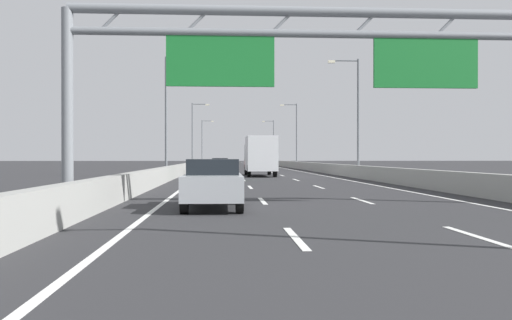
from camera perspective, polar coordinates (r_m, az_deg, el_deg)
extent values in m
plane|color=#2D2D30|center=(98.16, -1.56, -0.61)|extent=(260.00, 260.00, 0.00)
cube|color=white|center=(10.81, 4.12, -8.05)|extent=(0.16, 3.00, 0.01)
cube|color=white|center=(19.71, 0.67, -4.26)|extent=(0.16, 3.00, 0.01)
cube|color=white|center=(28.68, -0.62, -2.83)|extent=(0.16, 3.00, 0.01)
cube|color=white|center=(37.66, -1.29, -2.08)|extent=(0.16, 3.00, 0.01)
cube|color=white|center=(46.65, -1.70, -1.62)|extent=(0.16, 3.00, 0.01)
cube|color=white|center=(55.64, -1.98, -1.31)|extent=(0.16, 3.00, 0.01)
cube|color=white|center=(64.63, -2.18, -1.08)|extent=(0.16, 3.00, 0.01)
cube|color=white|center=(73.63, -2.33, -0.91)|extent=(0.16, 3.00, 0.01)
cube|color=white|center=(82.63, -2.45, -0.78)|extent=(0.16, 3.00, 0.01)
cube|color=white|center=(91.62, -2.55, -0.67)|extent=(0.16, 3.00, 0.01)
cube|color=white|center=(100.62, -2.63, -0.59)|extent=(0.16, 3.00, 0.01)
cube|color=white|center=(109.62, -2.69, -0.51)|extent=(0.16, 3.00, 0.01)
cube|color=white|center=(118.62, -2.75, -0.45)|extent=(0.16, 3.00, 0.01)
cube|color=white|center=(127.62, -2.80, -0.40)|extent=(0.16, 3.00, 0.01)
cube|color=white|center=(136.62, -2.84, -0.35)|extent=(0.16, 3.00, 0.01)
cube|color=white|center=(145.61, -2.87, -0.31)|extent=(0.16, 3.00, 0.01)
cube|color=white|center=(154.61, -2.91, -0.27)|extent=(0.16, 3.00, 0.01)
cube|color=white|center=(11.83, 21.83, -7.35)|extent=(0.16, 3.00, 0.01)
cube|color=white|center=(20.29, 10.89, -4.14)|extent=(0.16, 3.00, 0.01)
cube|color=white|center=(29.08, 6.50, -2.79)|extent=(0.16, 3.00, 0.01)
cube|color=white|center=(37.96, 4.15, -2.06)|extent=(0.16, 3.00, 0.01)
cube|color=white|center=(46.89, 2.70, -1.61)|extent=(0.16, 3.00, 0.01)
cube|color=white|center=(55.85, 1.72, -1.30)|extent=(0.16, 3.00, 0.01)
cube|color=white|center=(64.81, 1.00, -1.08)|extent=(0.16, 3.00, 0.01)
cube|color=white|center=(73.79, 0.46, -0.91)|extent=(0.16, 3.00, 0.01)
cube|color=white|center=(82.77, 0.04, -0.78)|extent=(0.16, 3.00, 0.01)
cube|color=white|center=(91.75, -0.30, -0.67)|extent=(0.16, 3.00, 0.01)
cube|color=white|center=(100.74, -0.58, -0.58)|extent=(0.16, 3.00, 0.01)
cube|color=white|center=(109.72, -0.81, -0.51)|extent=(0.16, 3.00, 0.01)
cube|color=white|center=(118.72, -1.01, -0.45)|extent=(0.16, 3.00, 0.01)
cube|color=white|center=(127.71, -1.18, -0.40)|extent=(0.16, 3.00, 0.01)
cube|color=white|center=(136.70, -1.33, -0.35)|extent=(0.16, 3.00, 0.01)
cube|color=white|center=(145.69, -1.46, -0.31)|extent=(0.16, 3.00, 0.01)
cube|color=white|center=(154.69, -1.57, -0.27)|extent=(0.16, 3.00, 0.01)
cube|color=white|center=(86.14, -4.79, -0.74)|extent=(0.16, 176.00, 0.01)
cube|color=white|center=(86.53, 2.18, -0.73)|extent=(0.16, 176.00, 0.01)
cube|color=#9E9E99|center=(108.17, -5.38, -0.28)|extent=(0.45, 220.00, 0.95)
cube|color=#9E9E99|center=(108.58, 1.91, -0.27)|extent=(0.45, 220.00, 0.95)
cylinder|color=gray|center=(18.10, -18.94, 5.12)|extent=(0.36, 0.36, 6.20)
cylinder|color=gray|center=(18.27, 7.03, 14.97)|extent=(16.05, 0.32, 0.32)
cylinder|color=gray|center=(18.10, 7.03, 12.82)|extent=(16.05, 0.26, 0.26)
cylinder|color=gray|center=(18.23, -14.78, 13.85)|extent=(0.74, 0.10, 0.74)
cylinder|color=gray|center=(17.91, -6.10, 14.11)|extent=(0.74, 0.10, 0.74)
cylinder|color=gray|center=(17.99, 2.71, 14.05)|extent=(0.74, 0.10, 0.74)
cylinder|color=gray|center=(18.46, 11.23, 13.69)|extent=(0.74, 0.10, 0.74)
cylinder|color=gray|center=(19.30, 19.15, 13.09)|extent=(0.74, 0.10, 0.74)
cube|color=#19752D|center=(17.64, -3.70, 10.18)|extent=(3.40, 0.12, 1.60)
cube|color=#19752D|center=(18.81, 17.16, 9.55)|extent=(3.40, 0.12, 1.60)
cylinder|color=slate|center=(44.20, -9.28, 4.42)|extent=(0.20, 0.20, 9.50)
cylinder|color=slate|center=(44.67, -7.86, 10.33)|extent=(2.20, 0.12, 0.12)
cube|color=#F2EAC6|center=(44.58, -6.43, 10.22)|extent=(0.56, 0.28, 0.20)
cylinder|color=slate|center=(45.30, 10.54, 4.32)|extent=(0.20, 0.20, 9.50)
cylinder|color=slate|center=(45.61, 9.18, 10.12)|extent=(2.20, 0.12, 0.12)
cube|color=#F2EAC6|center=(45.37, 7.81, 10.04)|extent=(0.56, 0.28, 0.20)
cylinder|color=slate|center=(81.31, -6.60, 2.54)|extent=(0.20, 0.20, 9.50)
cylinder|color=slate|center=(81.57, -5.83, 5.78)|extent=(2.20, 0.12, 0.12)
cube|color=#F2EAC6|center=(81.52, -5.05, 5.71)|extent=(0.56, 0.28, 0.20)
cylinder|color=slate|center=(81.92, 4.23, 2.53)|extent=(0.20, 0.20, 9.50)
cylinder|color=slate|center=(82.08, 3.47, 5.74)|extent=(2.20, 0.12, 0.12)
cube|color=#F2EAC6|center=(81.95, 2.70, 5.68)|extent=(0.56, 0.28, 0.20)
cylinder|color=slate|center=(118.52, -5.60, 1.84)|extent=(0.20, 0.20, 9.50)
cylinder|color=slate|center=(118.70, -5.07, 4.06)|extent=(2.20, 0.12, 0.12)
cube|color=#F2EAC6|center=(118.66, -4.54, 4.02)|extent=(0.56, 0.28, 0.20)
cylinder|color=slate|center=(118.94, 1.84, 1.84)|extent=(0.20, 0.20, 9.50)
cylinder|color=slate|center=(119.05, 1.31, 4.05)|extent=(2.20, 0.12, 0.12)
cube|color=#F2EAC6|center=(118.96, 0.78, 4.01)|extent=(0.56, 0.28, 0.20)
cube|color=black|center=(59.19, -3.78, -0.59)|extent=(1.83, 4.35, 0.66)
cube|color=black|center=(59.14, -3.78, -0.04)|extent=(1.61, 2.02, 0.49)
cylinder|color=black|center=(60.83, -4.53, -0.88)|extent=(0.22, 0.64, 0.64)
cylinder|color=black|center=(60.82, -3.01, -0.88)|extent=(0.22, 0.64, 0.64)
cylinder|color=black|center=(57.58, -4.59, -0.94)|extent=(0.22, 0.64, 0.64)
cylinder|color=black|center=(57.57, -2.98, -0.94)|extent=(0.22, 0.64, 0.64)
cube|color=#1E7A38|center=(37.75, -3.66, -1.12)|extent=(1.88, 4.45, 0.64)
cube|color=black|center=(38.06, -3.66, -0.30)|extent=(1.65, 1.85, 0.43)
cylinder|color=black|center=(39.45, -4.86, -1.52)|extent=(0.22, 0.64, 0.64)
cylinder|color=black|center=(39.44, -2.45, -1.52)|extent=(0.22, 0.64, 0.64)
cylinder|color=black|center=(36.10, -4.99, -1.69)|extent=(0.22, 0.64, 0.64)
cylinder|color=black|center=(36.09, -2.36, -1.69)|extent=(0.22, 0.64, 0.64)
cube|color=orange|center=(90.76, -3.54, -0.29)|extent=(1.76, 4.28, 0.60)
cube|color=black|center=(91.06, -3.54, 0.05)|extent=(1.55, 1.76, 0.49)
cylinder|color=black|center=(92.36, -4.02, -0.47)|extent=(0.22, 0.64, 0.64)
cylinder|color=black|center=(92.36, -3.06, -0.47)|extent=(0.22, 0.64, 0.64)
cylinder|color=black|center=(89.18, -4.04, -0.50)|extent=(0.22, 0.64, 0.64)
cylinder|color=black|center=(89.18, -3.05, -0.50)|extent=(0.22, 0.64, 0.64)
cube|color=silver|center=(78.49, -3.80, -0.37)|extent=(1.89, 4.58, 0.66)
cube|color=black|center=(77.99, -3.80, 0.03)|extent=(1.67, 2.10, 0.43)
cylinder|color=black|center=(80.25, -4.39, -0.59)|extent=(0.22, 0.64, 0.64)
cylinder|color=black|center=(80.24, -3.19, -0.59)|extent=(0.22, 0.64, 0.64)
cylinder|color=black|center=(76.77, -4.43, -0.63)|extent=(0.22, 0.64, 0.64)
cylinder|color=black|center=(76.75, -3.18, -0.63)|extent=(0.22, 0.64, 0.64)
cube|color=#A8ADB2|center=(16.88, -4.48, -2.74)|extent=(1.76, 4.14, 0.72)
cube|color=black|center=(16.98, -4.47, -0.71)|extent=(1.55, 1.76, 0.48)
cylinder|color=black|center=(18.45, -6.78, -3.60)|extent=(0.22, 0.64, 0.64)
cylinder|color=black|center=(18.42, -1.99, -3.60)|extent=(0.22, 0.64, 0.64)
cylinder|color=black|center=(15.43, -7.44, -4.37)|extent=(0.22, 0.64, 0.64)
cylinder|color=black|center=(15.40, -1.71, -4.37)|extent=(0.22, 0.64, 0.64)
cube|color=red|center=(71.82, -3.58, -0.45)|extent=(1.81, 4.11, 0.62)
cube|color=black|center=(72.01, -3.58, 0.00)|extent=(1.59, 1.77, 0.51)
cylinder|color=black|center=(73.33, -4.19, -0.67)|extent=(0.22, 0.64, 0.64)
cylinder|color=black|center=(73.33, -2.95, -0.67)|extent=(0.22, 0.64, 0.64)
cylinder|color=black|center=(70.32, -4.23, -0.72)|extent=(0.22, 0.64, 0.64)
cylinder|color=black|center=(70.32, -2.93, -0.72)|extent=(0.22, 0.64, 0.64)
cube|color=silver|center=(48.45, 0.19, 0.30)|extent=(2.33, 2.16, 2.17)
cube|color=silver|center=(44.50, 0.51, 0.67)|extent=(2.33, 5.35, 2.76)
cylinder|color=black|center=(48.59, -1.03, -0.98)|extent=(0.28, 0.96, 0.96)
cylinder|color=black|center=(48.71, 1.38, -0.98)|extent=(0.28, 0.96, 0.96)
cylinder|color=black|center=(43.18, -0.73, -1.15)|extent=(0.28, 0.96, 0.96)
cylinder|color=black|center=(43.32, 1.97, -1.14)|extent=(0.28, 0.96, 0.96)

